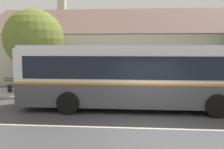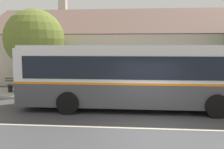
% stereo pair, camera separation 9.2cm
% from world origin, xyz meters
% --- Properties ---
extents(ground_plane, '(300.00, 300.00, 0.00)m').
position_xyz_m(ground_plane, '(0.00, 0.00, 0.00)').
color(ground_plane, '#424244').
extents(sidewalk_far, '(60.00, 3.00, 0.15)m').
position_xyz_m(sidewalk_far, '(0.00, 6.00, 0.07)').
color(sidewalk_far, '#ADAAA3').
rests_on(sidewalk_far, ground).
extents(lane_divider_stripe, '(60.00, 0.16, 0.01)m').
position_xyz_m(lane_divider_stripe, '(0.00, 0.00, 0.00)').
color(lane_divider_stripe, beige).
rests_on(lane_divider_stripe, ground).
extents(community_building, '(21.50, 9.96, 7.37)m').
position_xyz_m(community_building, '(-1.66, 13.85, 2.06)').
color(community_building, beige).
rests_on(community_building, ground).
extents(transit_bus, '(11.03, 2.81, 3.04)m').
position_xyz_m(transit_bus, '(-0.45, 2.90, 1.64)').
color(transit_bus, '#47474C').
rests_on(transit_bus, ground).
extents(bench_by_building, '(1.60, 0.51, 0.94)m').
position_xyz_m(bench_by_building, '(-7.67, 5.82, 0.56)').
color(bench_by_building, '#4C4C4C').
rests_on(bench_by_building, sidewalk_far).
extents(street_tree_secondary, '(3.94, 3.94, 5.46)m').
position_xyz_m(street_tree_secondary, '(-7.16, 7.23, 3.39)').
color(street_tree_secondary, '#4C3828').
rests_on(street_tree_secondary, ground).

